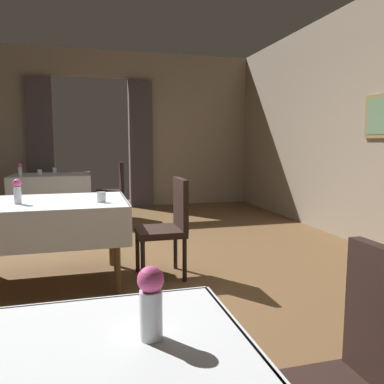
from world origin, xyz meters
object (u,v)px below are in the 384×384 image
(glass_far_c, at_px, (55,170))
(dining_table_far, at_px, (51,181))
(chair_mid_right, at_px, (169,223))
(flower_vase_far, at_px, (20,169))
(flower_vase_near, at_px, (151,300))
(glass_mid_b, at_px, (101,197))
(plate_far_b, at_px, (76,172))
(glass_far_d, at_px, (40,172))
(dining_table_mid, at_px, (47,213))
(flower_vase_mid, at_px, (17,190))
(chair_far_right, at_px, (115,187))

(glass_far_c, bearing_deg, dining_table_far, -101.08)
(chair_mid_right, bearing_deg, flower_vase_far, 120.76)
(flower_vase_near, relative_size, flower_vase_far, 0.94)
(glass_mid_b, relative_size, plate_far_b, 0.45)
(flower_vase_far, distance_m, glass_far_d, 0.39)
(dining_table_mid, relative_size, flower_vase_far, 6.71)
(plate_far_b, bearing_deg, flower_vase_near, -86.79)
(dining_table_mid, xyz_separation_m, flower_vase_near, (0.51, -2.63, 0.21))
(dining_table_far, distance_m, flower_vase_near, 5.74)
(dining_table_far, distance_m, flower_vase_mid, 3.18)
(chair_far_right, relative_size, flower_vase_far, 4.49)
(flower_vase_far, bearing_deg, glass_far_d, 49.74)
(flower_vase_near, bearing_deg, plate_far_b, 93.21)
(plate_far_b, bearing_deg, chair_mid_right, -75.15)
(dining_table_mid, height_order, plate_far_b, plate_far_b)
(dining_table_mid, height_order, dining_table_far, same)
(flower_vase_mid, bearing_deg, chair_mid_right, 0.68)
(flower_vase_far, height_order, glass_far_d, flower_vase_far)
(dining_table_mid, bearing_deg, flower_vase_near, -79.01)
(plate_far_b, xyz_separation_m, glass_far_d, (-0.57, -0.23, 0.03))
(chair_mid_right, height_order, glass_far_c, chair_mid_right)
(chair_mid_right, height_order, flower_vase_mid, flower_vase_mid)
(chair_mid_right, relative_size, glass_mid_b, 10.31)
(dining_table_far, distance_m, chair_mid_right, 3.41)
(flower_vase_mid, bearing_deg, glass_mid_b, -7.55)
(glass_mid_b, distance_m, plate_far_b, 3.52)
(dining_table_far, distance_m, plate_far_b, 0.48)
(dining_table_mid, height_order, glass_far_c, glass_far_c)
(chair_mid_right, distance_m, flower_vase_far, 3.38)
(dining_table_far, xyz_separation_m, plate_far_b, (0.39, 0.25, 0.12))
(flower_vase_mid, distance_m, flower_vase_far, 2.93)
(flower_vase_near, bearing_deg, glass_far_c, 96.63)
(chair_far_right, distance_m, glass_mid_b, 3.19)
(glass_mid_b, bearing_deg, plate_far_b, 94.70)
(glass_far_d, bearing_deg, glass_far_c, 39.37)
(chair_far_right, xyz_separation_m, flower_vase_far, (-1.43, -0.17, 0.35))
(chair_mid_right, xyz_separation_m, flower_vase_far, (-1.72, 2.88, 0.35))
(glass_mid_b, distance_m, glass_far_c, 3.52)
(dining_table_mid, xyz_separation_m, dining_table_far, (-0.21, 3.06, -0.01))
(plate_far_b, bearing_deg, glass_far_d, -158.01)
(glass_far_c, height_order, glass_far_d, glass_far_c)
(dining_table_far, xyz_separation_m, flower_vase_far, (-0.42, -0.27, 0.22))
(chair_far_right, distance_m, flower_vase_far, 1.48)
(dining_table_mid, xyz_separation_m, plate_far_b, (0.18, 3.32, 0.11))
(glass_mid_b, bearing_deg, flower_vase_near, -88.94)
(flower_vase_near, height_order, flower_vase_mid, flower_vase_mid)
(dining_table_far, xyz_separation_m, glass_far_d, (-0.17, 0.03, 0.15))
(flower_vase_near, bearing_deg, dining_table_far, 97.25)
(flower_vase_mid, bearing_deg, flower_vase_near, -74.04)
(flower_vase_far, relative_size, plate_far_b, 1.03)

